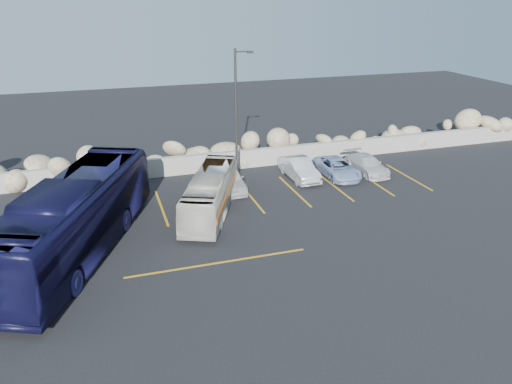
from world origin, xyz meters
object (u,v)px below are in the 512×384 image
object	(u,v)px
car_d	(337,168)
lamppost	(237,113)
vintage_bus	(211,193)
car_a	(229,178)
car_b	(299,169)
tour_coach	(75,218)
car_c	(367,165)

from	to	relation	value
car_d	lamppost	bearing A→B (deg)	171.04
vintage_bus	car_a	bearing A→B (deg)	82.55
car_a	car_b	xyz separation A→B (m)	(4.69, 0.42, -0.04)
tour_coach	car_c	world-z (taller)	tour_coach
car_c	car_b	bearing A→B (deg)	173.59
vintage_bus	tour_coach	distance (m)	7.20
vintage_bus	car_c	xyz separation A→B (m)	(10.98, 2.93, -0.52)
tour_coach	car_c	xyz separation A→B (m)	(17.67, 5.51, -1.16)
tour_coach	vintage_bus	bearing A→B (deg)	44.64
car_d	car_a	bearing A→B (deg)	-179.66
lamppost	car_c	world-z (taller)	lamppost
vintage_bus	car_c	world-z (taller)	vintage_bus
car_a	car_d	world-z (taller)	car_a
car_a	car_b	bearing A→B (deg)	7.33
vintage_bus	car_d	size ratio (longest dim) A/B	1.91
car_b	car_c	xyz separation A→B (m)	(4.57, -0.35, -0.08)
lamppost	car_c	distance (m)	9.24
lamppost	tour_coach	xyz separation A→B (m)	(-9.28, -6.47, -2.57)
tour_coach	car_a	world-z (taller)	tour_coach
lamppost	tour_coach	world-z (taller)	lamppost
car_a	car_b	world-z (taller)	car_a
vintage_bus	car_b	bearing A→B (deg)	50.69
lamppost	car_c	bearing A→B (deg)	-6.54
car_a	car_b	size ratio (longest dim) A/B	1.03
lamppost	vintage_bus	world-z (taller)	lamppost
car_a	car_c	world-z (taller)	car_a
car_a	car_d	distance (m)	7.13
tour_coach	car_d	distance (m)	16.52
tour_coach	lamppost	bearing A→B (deg)	58.46
lamppost	car_a	world-z (taller)	lamppost
car_a	lamppost	bearing A→B (deg)	52.35
vintage_bus	car_d	xyz separation A→B (m)	(8.85, 2.91, -0.52)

